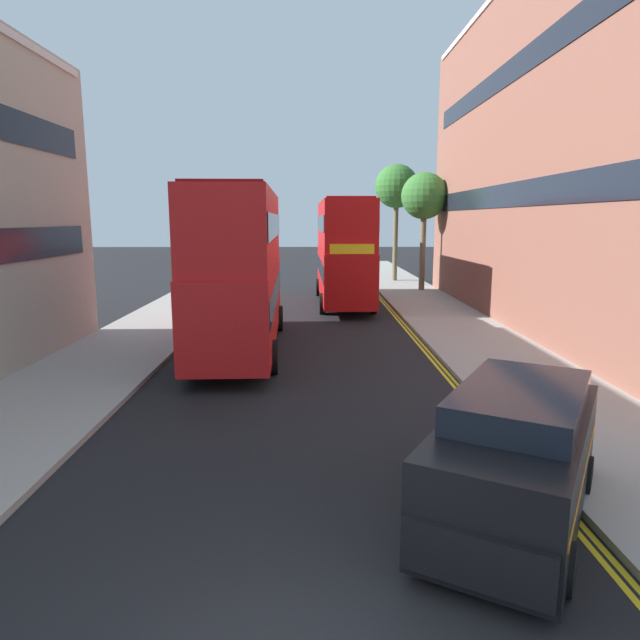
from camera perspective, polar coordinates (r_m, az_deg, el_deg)
name	(u,v)px	position (r m, az deg, el deg)	size (l,w,h in m)	color
sidewalk_right	(477,341)	(21.96, 15.67, -2.08)	(4.00, 80.00, 0.14)	#9E9991
sidewalk_left	(132,342)	(22.12, -18.66, -2.15)	(4.00, 80.00, 0.14)	#9E9991
kerb_line_outer	(432,356)	(19.56, 11.39, -3.58)	(0.10, 56.00, 0.01)	yellow
kerb_line_inner	(428,356)	(19.53, 10.93, -3.59)	(0.10, 56.00, 0.01)	yellow
double_decker_bus_away	(240,265)	(19.93, -8.17, 5.59)	(3.02, 10.87, 5.64)	red
double_decker_bus_oncoming	(343,249)	(30.60, 2.40, 7.28)	(2.93, 10.85, 5.64)	#B20F0F
taxi_minivan	(515,458)	(9.16, 19.24, -13.13)	(4.02, 5.10, 2.12)	black
street_tree_near	(424,197)	(36.29, 10.59, 12.20)	(2.90, 2.90, 7.35)	#6B6047
street_tree_mid	(397,187)	(41.75, 7.81, 13.25)	(3.12, 3.12, 8.37)	#6B6047
townhouse_terrace_right	(631,151)	(27.34, 29.15, 14.78)	(10.08, 28.00, 14.73)	brown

